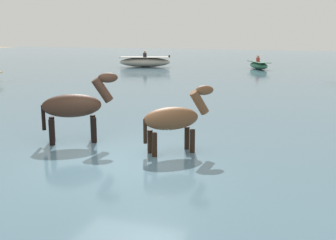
{
  "coord_description": "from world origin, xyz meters",
  "views": [
    {
      "loc": [
        3.99,
        -7.98,
        3.08
      ],
      "look_at": [
        0.47,
        1.91,
        0.85
      ],
      "focal_mm": 45.03,
      "sensor_mm": 36.0,
      "label": 1
    }
  ],
  "objects_px": {
    "horse_lead_dark_bay": "(75,108)",
    "horse_trailing_bay": "(174,120)",
    "boat_mid_outer": "(259,65)",
    "boat_near_port": "(145,62)"
  },
  "relations": [
    {
      "from": "horse_lead_dark_bay",
      "to": "horse_trailing_bay",
      "type": "relative_size",
      "value": 1.11
    },
    {
      "from": "boat_mid_outer",
      "to": "boat_near_port",
      "type": "bearing_deg",
      "value": -172.57
    },
    {
      "from": "horse_trailing_bay",
      "to": "boat_mid_outer",
      "type": "relative_size",
      "value": 0.68
    },
    {
      "from": "horse_trailing_bay",
      "to": "horse_lead_dark_bay",
      "type": "bearing_deg",
      "value": 178.6
    },
    {
      "from": "horse_trailing_bay",
      "to": "boat_near_port",
      "type": "xyz_separation_m",
      "value": [
        -9.64,
        21.36,
        -0.37
      ]
    },
    {
      "from": "horse_lead_dark_bay",
      "to": "boat_mid_outer",
      "type": "height_order",
      "value": "horse_lead_dark_bay"
    },
    {
      "from": "horse_trailing_bay",
      "to": "boat_mid_outer",
      "type": "height_order",
      "value": "horse_trailing_bay"
    },
    {
      "from": "horse_lead_dark_bay",
      "to": "boat_near_port",
      "type": "distance_m",
      "value": 22.43
    },
    {
      "from": "horse_lead_dark_bay",
      "to": "boat_near_port",
      "type": "bearing_deg",
      "value": 108.27
    },
    {
      "from": "horse_lead_dark_bay",
      "to": "boat_mid_outer",
      "type": "distance_m",
      "value": 22.46
    }
  ]
}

